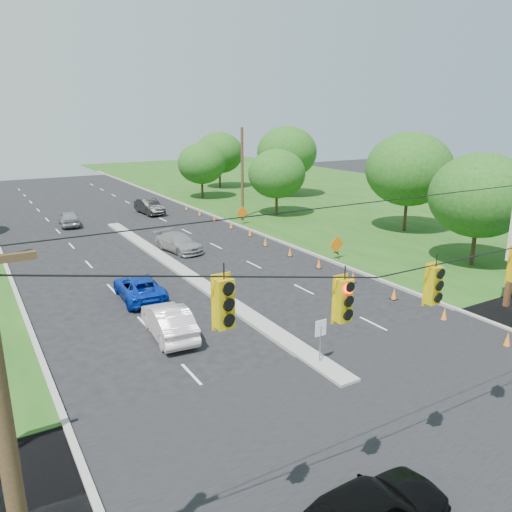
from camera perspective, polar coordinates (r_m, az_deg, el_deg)
ground at (r=18.23m, az=19.57°, el=-19.38°), size 160.00×160.00×0.00m
grass_right at (r=52.12m, az=24.19°, el=3.19°), size 40.00×160.00×0.06m
cross_street at (r=18.23m, az=19.57°, el=-19.38°), size 160.00×14.00×0.02m
curb_left at (r=40.39m, az=-26.87°, el=-0.53°), size 0.25×110.00×0.16m
curb_right at (r=46.03m, az=-1.11°, el=3.07°), size 0.25×110.00×0.16m
median at (r=33.94m, az=-8.43°, el=-1.83°), size 1.00×34.00×0.18m
median_sign at (r=21.18m, az=7.39°, el=-8.75°), size 0.55×0.06×2.05m
signal_span at (r=15.38m, az=24.00°, el=-5.64°), size 25.60×0.32×9.00m
utility_pole_far_right at (r=50.73m, az=-1.58°, el=9.43°), size 0.28×0.28×9.00m
cone_0 at (r=25.75m, az=26.80°, el=-8.52°), size 0.32×0.32×0.70m
cone_1 at (r=27.56m, az=20.72°, el=-6.22°), size 0.32×0.32×0.70m
cone_2 at (r=29.67m, az=15.49°, el=-4.17°), size 0.32×0.32×0.70m
cone_3 at (r=32.03m, az=11.02°, el=-2.38°), size 0.32×0.32×0.70m
cone_4 at (r=34.58m, az=7.19°, el=-0.84°), size 0.32×0.32×0.70m
cone_5 at (r=37.28m, az=3.91°, el=0.50°), size 0.32×0.32×0.70m
cone_6 at (r=40.11m, az=1.07°, el=1.64°), size 0.32×0.32×0.70m
cone_7 at (r=43.32m, az=-0.69°, el=2.73°), size 0.32×0.32×0.70m
cone_8 at (r=46.31m, az=-2.87°, el=3.58°), size 0.32×0.32×0.70m
cone_9 at (r=49.37m, az=-4.78°, el=4.32°), size 0.32×0.32×0.70m
cone_10 at (r=52.48m, az=-6.47°, el=4.97°), size 0.32×0.32×0.70m
cone_11 at (r=55.64m, az=-7.97°, el=5.54°), size 0.32×0.32×0.70m
work_sign_1 at (r=36.56m, az=9.20°, el=1.22°), size 1.27×0.58×1.37m
work_sign_2 at (r=47.84m, az=-1.58°, el=4.90°), size 1.27×0.58×1.37m
tree_7 at (r=37.06m, az=24.20°, el=6.33°), size 6.72×6.72×7.84m
tree_8 at (r=46.30m, az=17.09°, el=9.46°), size 7.56×7.56×8.82m
tree_9 at (r=51.70m, az=2.40°, el=9.36°), size 5.88×5.88×6.86m
tree_10 at (r=64.29m, az=3.55°, el=11.75°), size 7.56×7.56×8.82m
tree_11 at (r=71.79m, az=-4.21°, el=11.68°), size 6.72×6.72×7.84m
tree_12 at (r=62.97m, az=-6.25°, el=10.47°), size 5.88×5.88×6.86m
white_sedan at (r=24.27m, az=-9.94°, el=-7.33°), size 2.04×4.80×1.54m
blue_pickup at (r=29.42m, az=-13.20°, el=-3.52°), size 2.53×4.96×1.34m
silver_car_far at (r=38.96m, az=-8.86°, el=1.54°), size 2.76×5.04×1.39m
silver_car_oncoming at (r=50.51m, az=-20.58°, el=4.04°), size 2.12×4.37×1.44m
dark_car_receding at (r=54.29m, az=-12.09°, el=5.55°), size 1.97×4.88×1.58m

